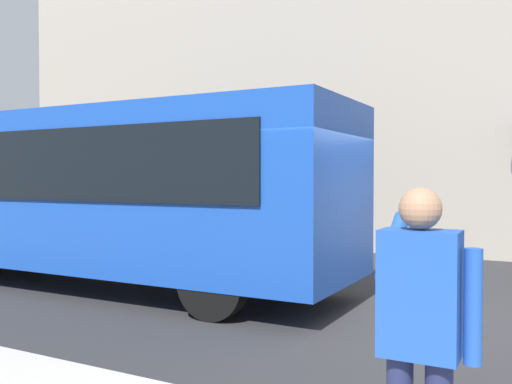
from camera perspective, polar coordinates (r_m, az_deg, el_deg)
ground_plane at (r=7.76m, az=12.69°, el=-12.72°), size 60.00×60.00×0.00m
building_facade_far at (r=14.77m, az=20.27°, el=17.46°), size 28.00×1.55×12.00m
red_bus at (r=10.08m, az=-15.70°, el=0.20°), size 9.05×2.54×3.08m
pedestrian_photographer at (r=3.07m, az=16.63°, el=-12.90°), size 0.53×0.52×1.70m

